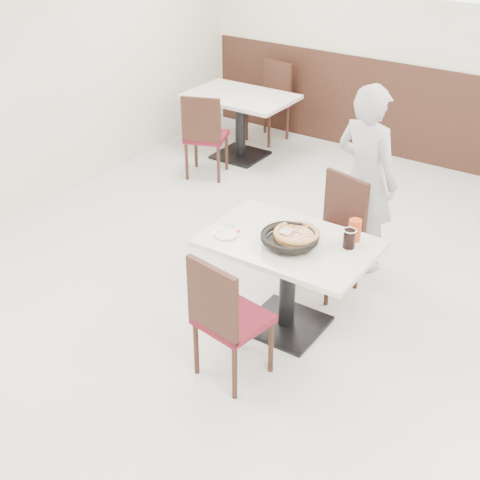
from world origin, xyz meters
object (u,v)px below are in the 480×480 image
Objects in this scene: chair_near at (233,316)px; cola_glass at (349,239)px; chair_far at (328,237)px; side_plate at (226,234)px; main_table at (287,285)px; diner_person at (366,179)px; bg_table_left at (240,126)px; bg_chair_left_near at (206,134)px; pizza at (297,235)px; bg_chair_left_far at (268,103)px; pizza_pan at (290,240)px; red_cup at (355,230)px.

chair_near reaches higher than cola_glass.
chair_far is 5.81× the size of side_plate.
main_table is 1.26× the size of chair_near.
chair_near is 0.97m from cola_glass.
diner_person is 2.64m from bg_table_left.
cola_glass is 1.05m from diner_person.
diner_person is 2.36m from bg_chair_left_near.
chair_far reaches higher than pizza.
cola_glass is (0.39, -0.49, 0.34)m from chair_far.
main_table is 3.83× the size of pizza.
diner_person reaches higher than cola_glass.
bg_chair_left_far is at bearing 124.06° from main_table.
cola_glass is (0.42, 0.80, 0.34)m from chair_near.
chair_far is at bearing 128.93° from cola_glass.
diner_person is (0.06, 1.14, 0.43)m from main_table.
pizza_pan is 1.20m from diner_person.
chair_far reaches higher than main_table.
pizza reaches higher than side_plate.
cola_glass reaches higher than bg_table_left.
pizza is at bearing 68.60° from pizza_pan.
main_table is 3.70× the size of pizza_pan.
bg_table_left is at bearing 99.82° from bg_chair_left_far.
bg_chair_left_far is (-2.21, 2.05, -0.33)m from diner_person.
chair_far is at bearing 63.67° from side_plate.
red_cup reaches higher than pizza.
red_cup reaches higher than cola_glass.
chair_far is 0.64m from red_cup.
pizza_pan reaches higher than bg_table_left.
main_table is 1.26× the size of bg_chair_left_far.
pizza reaches higher than pizza_pan.
diner_person reaches higher than bg_chair_left_far.
bg_chair_left_far reaches higher than bg_table_left.
chair_near is at bearing 126.62° from bg_chair_left_far.
main_table is at bearing 24.50° from side_plate.
main_table is 0.65m from red_cup.
bg_table_left is at bearing 129.82° from main_table.
chair_near is 7.31× the size of cola_glass.
bg_table_left is at bearing 136.32° from cola_glass.
pizza is at bearing -49.44° from bg_table_left.
bg_chair_left_far is at bearing 128.15° from chair_near.
diner_person is at bearing -40.13° from bg_chair_left_near.
bg_table_left is at bearing 137.53° from red_cup.
bg_chair_left_near is at bearing 139.05° from pizza.
chair_near is at bearing -117.68° from cola_glass.
chair_near is 1.00× the size of bg_chair_left_near.
diner_person is at bearing -32.87° from bg_table_left.
bg_chair_left_near is at bearing -7.23° from diner_person.
bg_chair_left_near is (-2.15, 1.92, 0.10)m from main_table.
red_cup is 3.88m from bg_chair_left_far.
main_table is 0.60m from side_plate.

